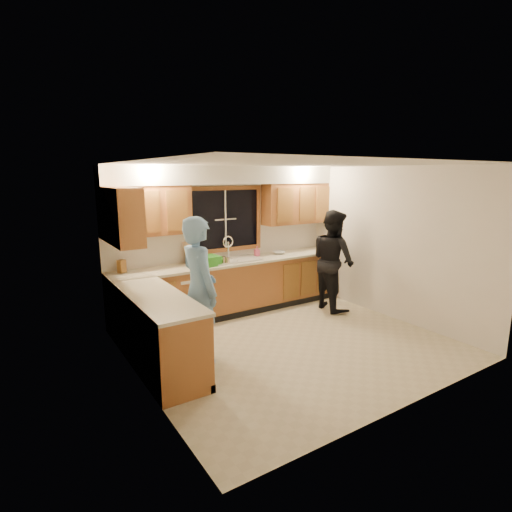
{
  "coord_description": "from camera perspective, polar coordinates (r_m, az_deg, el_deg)",
  "views": [
    {
      "loc": [
        -3.28,
        -4.21,
        2.36
      ],
      "look_at": [
        -0.16,
        0.65,
        1.18
      ],
      "focal_mm": 28.0,
      "sensor_mm": 36.0,
      "label": 1
    }
  ],
  "objects": [
    {
      "name": "bowl",
      "position": [
        7.38,
        3.28,
        0.5
      ],
      "size": [
        0.3,
        0.3,
        0.06
      ],
      "primitive_type": "imported",
      "rotation": [
        0.0,
        0.0,
        -0.38
      ],
      "color": "silver",
      "rests_on": "countertop_back"
    },
    {
      "name": "dish_crate",
      "position": [
        6.48,
        -6.88,
        -0.68
      ],
      "size": [
        0.37,
        0.36,
        0.16
      ],
      "primitive_type": "cube",
      "rotation": [
        0.0,
        0.0,
        0.14
      ],
      "color": "green",
      "rests_on": "countertop_back"
    },
    {
      "name": "soffit",
      "position": [
        6.78,
        -3.85,
        11.44
      ],
      "size": [
        4.2,
        0.35,
        0.3
      ],
      "primitive_type": "cube",
      "color": "silver",
      "rests_on": "wall_back"
    },
    {
      "name": "woman",
      "position": [
        7.15,
        10.93,
        -0.58
      ],
      "size": [
        0.78,
        0.94,
        1.77
      ],
      "primitive_type": "imported",
      "rotation": [
        0.0,
        0.0,
        1.44
      ],
      "color": "black",
      "rests_on": "floor"
    },
    {
      "name": "window_frame",
      "position": [
        6.97,
        -4.42,
        5.25
      ],
      "size": [
        1.44,
        0.03,
        1.14
      ],
      "color": "black",
      "rests_on": "wall_back"
    },
    {
      "name": "countertop_left",
      "position": [
        5.02,
        -13.96,
        -5.72
      ],
      "size": [
        0.63,
        1.9,
        0.04
      ],
      "primitive_type": "cube",
      "color": "beige",
      "rests_on": "base_cabinets_left"
    },
    {
      "name": "can_left",
      "position": [
        6.53,
        -4.64,
        -0.63
      ],
      "size": [
        0.09,
        0.09,
        0.13
      ],
      "primitive_type": "cylinder",
      "rotation": [
        0.0,
        0.0,
        -0.29
      ],
      "color": "beige",
      "rests_on": "countertop_back"
    },
    {
      "name": "upper_cabinets_return",
      "position": [
        5.52,
        -18.52,
        5.4
      ],
      "size": [
        0.33,
        0.9,
        0.75
      ],
      "primitive_type": "cube",
      "color": "#A86330",
      "rests_on": "wall_left"
    },
    {
      "name": "stove",
      "position": [
        4.66,
        -11.52,
        -12.87
      ],
      "size": [
        0.58,
        0.75,
        0.9
      ],
      "primitive_type": "cube",
      "color": "white",
      "rests_on": "floor"
    },
    {
      "name": "wall_right",
      "position": [
        6.92,
        19.0,
        1.69
      ],
      "size": [
        0.0,
        3.8,
        3.8
      ],
      "primitive_type": "plane",
      "rotation": [
        1.57,
        0.0,
        -1.57
      ],
      "color": "silver",
      "rests_on": "ground"
    },
    {
      "name": "ceiling",
      "position": [
        5.34,
        5.37,
        13.0
      ],
      "size": [
        4.2,
        4.2,
        0.0
      ],
      "primitive_type": "plane",
      "rotation": [
        3.14,
        0.0,
        0.0
      ],
      "color": "white"
    },
    {
      "name": "cutting_board",
      "position": [
        6.68,
        -9.26,
        0.56
      ],
      "size": [
        0.29,
        0.17,
        0.36
      ],
      "primitive_type": "cube",
      "rotation": [
        -0.21,
        0.0,
        0.3
      ],
      "color": "tan",
      "rests_on": "countertop_back"
    },
    {
      "name": "sink",
      "position": [
        6.84,
        -3.19,
        -1.09
      ],
      "size": [
        0.86,
        0.52,
        0.57
      ],
      "color": "silver",
      "rests_on": "countertop_back"
    },
    {
      "name": "man",
      "position": [
        5.09,
        -8.1,
        -4.85
      ],
      "size": [
        0.46,
        0.69,
        1.87
      ],
      "primitive_type": "imported",
      "rotation": [
        0.0,
        0.0,
        1.59
      ],
      "color": "#71A3D6",
      "rests_on": "floor"
    },
    {
      "name": "dishwasher",
      "position": [
        6.58,
        -9.56,
        -5.84
      ],
      "size": [
        0.6,
        0.56,
        0.82
      ],
      "primitive_type": "cube",
      "color": "white",
      "rests_on": "floor"
    },
    {
      "name": "base_cabinets_left",
      "position": [
        5.16,
        -13.87,
        -10.63
      ],
      "size": [
        0.6,
        1.9,
        0.88
      ],
      "primitive_type": "cube",
      "color": "#A86330",
      "rests_on": "ground"
    },
    {
      "name": "upper_cabinets_right",
      "position": [
        7.6,
        5.69,
        7.46
      ],
      "size": [
        1.35,
        0.33,
        0.75
      ],
      "primitive_type": "cube",
      "color": "#A86330",
      "rests_on": "wall_back"
    },
    {
      "name": "soap_bottle",
      "position": [
        7.19,
        0.14,
        0.69
      ],
      "size": [
        0.08,
        0.08,
        0.17
      ],
      "primitive_type": "imported",
      "rotation": [
        0.0,
        0.0,
        0.0
      ],
      "color": "#D6517A",
      "rests_on": "countertop_back"
    },
    {
      "name": "floor",
      "position": [
        5.84,
        4.9,
        -12.34
      ],
      "size": [
        4.2,
        4.2,
        0.0
      ],
      "primitive_type": "plane",
      "color": "beige",
      "rests_on": "ground"
    },
    {
      "name": "can_right",
      "position": [
        6.5,
        -4.07,
        -0.72
      ],
      "size": [
        0.09,
        0.09,
        0.12
      ],
      "primitive_type": "cylinder",
      "rotation": [
        0.0,
        0.0,
        -0.4
      ],
      "color": "beige",
      "rests_on": "countertop_back"
    },
    {
      "name": "wall_left",
      "position": [
        4.51,
        -16.51,
        -3.18
      ],
      "size": [
        0.0,
        3.8,
        3.8
      ],
      "primitive_type": "plane",
      "rotation": [
        1.57,
        0.0,
        1.57
      ],
      "color": "silver",
      "rests_on": "ground"
    },
    {
      "name": "base_cabinets_back",
      "position": [
        6.94,
        -3.13,
        -4.52
      ],
      "size": [
        4.2,
        0.6,
        0.88
      ],
      "primitive_type": "cube",
      "color": "#A86330",
      "rests_on": "ground"
    },
    {
      "name": "upper_cabinets_left",
      "position": [
        6.25,
        -15.4,
        6.23
      ],
      "size": [
        1.35,
        0.33,
        0.75
      ],
      "primitive_type": "cube",
      "color": "#A86330",
      "rests_on": "wall_back"
    },
    {
      "name": "knife_block",
      "position": [
        6.29,
        -18.64,
        -1.4
      ],
      "size": [
        0.13,
        0.13,
        0.19
      ],
      "primitive_type": "cube",
      "rotation": [
        0.0,
        0.0,
        0.5
      ],
      "color": "#9E672B",
      "rests_on": "countertop_back"
    },
    {
      "name": "wall_back",
      "position": [
        7.02,
        -4.42,
        2.42
      ],
      "size": [
        4.2,
        0.0,
        4.2
      ],
      "primitive_type": "plane",
      "rotation": [
        1.57,
        0.0,
        0.0
      ],
      "color": "silver",
      "rests_on": "ground"
    },
    {
      "name": "countertop_back",
      "position": [
        6.82,
        -3.11,
        -0.83
      ],
      "size": [
        4.2,
        0.63,
        0.04
      ],
      "primitive_type": "cube",
      "color": "beige",
      "rests_on": "base_cabinets_back"
    }
  ]
}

